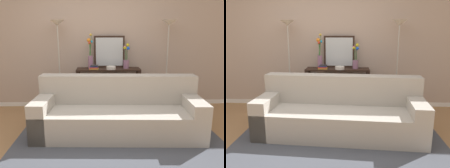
# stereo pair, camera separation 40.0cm
# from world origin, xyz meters

# --- Properties ---
(ground_plane) EXTENTS (16.00, 16.00, 0.02)m
(ground_plane) POSITION_xyz_m (0.00, 0.00, -0.01)
(ground_plane) COLOR #9E754C
(back_wall) EXTENTS (12.00, 0.15, 2.99)m
(back_wall) POSITION_xyz_m (0.00, 1.98, 1.49)
(back_wall) COLOR white
(back_wall) RESTS_ON ground
(area_rug) EXTENTS (3.03, 1.85, 0.01)m
(area_rug) POSITION_xyz_m (0.39, 0.37, 0.01)
(area_rug) COLOR #474C56
(area_rug) RESTS_ON ground
(couch) EXTENTS (2.53, 1.01, 0.88)m
(couch) POSITION_xyz_m (0.40, 0.53, 0.31)
(couch) COLOR #ADA89E
(couch) RESTS_ON ground
(console_table) EXTENTS (1.25, 0.36, 0.84)m
(console_table) POSITION_xyz_m (0.28, 1.67, 0.57)
(console_table) COLOR black
(console_table) RESTS_ON ground
(floor_lamp_left) EXTENTS (0.28, 0.28, 1.76)m
(floor_lamp_left) POSITION_xyz_m (-0.67, 1.61, 1.39)
(floor_lamp_left) COLOR #B7B2A8
(floor_lamp_left) RESTS_ON ground
(floor_lamp_right) EXTENTS (0.28, 0.28, 1.77)m
(floor_lamp_right) POSITION_xyz_m (1.43, 1.61, 1.39)
(floor_lamp_right) COLOR #B7B2A8
(floor_lamp_right) RESTS_ON ground
(wall_mirror) EXTENTS (0.61, 0.02, 0.63)m
(wall_mirror) POSITION_xyz_m (0.30, 1.81, 1.15)
(wall_mirror) COLOR black
(wall_mirror) RESTS_ON console_table
(vase_tall_flowers) EXTENTS (0.11, 0.12, 0.68)m
(vase_tall_flowers) POSITION_xyz_m (-0.07, 1.68, 1.10)
(vase_tall_flowers) COLOR gray
(vase_tall_flowers) RESTS_ON console_table
(vase_short_flowers) EXTENTS (0.13, 0.11, 0.49)m
(vase_short_flowers) POSITION_xyz_m (0.63, 1.67, 1.01)
(vase_short_flowers) COLOR gray
(vase_short_flowers) RESTS_ON console_table
(fruit_bowl) EXTENTS (0.18, 0.18, 0.06)m
(fruit_bowl) POSITION_xyz_m (0.33, 1.56, 0.87)
(fruit_bowl) COLOR silver
(fruit_bowl) RESTS_ON console_table
(book_stack) EXTENTS (0.18, 0.14, 0.08)m
(book_stack) POSITION_xyz_m (-0.00, 1.58, 0.87)
(book_stack) COLOR #B77F33
(book_stack) RESTS_ON console_table
(book_row_under_console) EXTENTS (0.27, 0.18, 0.12)m
(book_row_under_console) POSITION_xyz_m (-0.10, 1.67, 0.05)
(book_row_under_console) COLOR tan
(book_row_under_console) RESTS_ON ground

